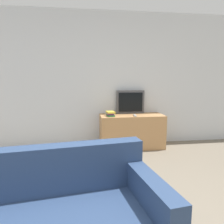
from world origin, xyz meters
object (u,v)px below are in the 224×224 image
Objects in this scene: tv_stand at (132,131)px; book_stack at (111,114)px; television at (130,102)px; remote_on_stand at (135,115)px.

book_stack reaches higher than tv_stand.
television reaches higher than book_stack.
tv_stand is at bearing 9.20° from book_stack.
book_stack is at bearing -147.28° from television.
book_stack is 1.28× the size of remote_on_stand.
book_stack is at bearing 170.98° from remote_on_stand.
remote_on_stand is at bearing -88.02° from television.
remote_on_stand reaches higher than tv_stand.
tv_stand is 2.17× the size of television.
television reaches higher than remote_on_stand.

